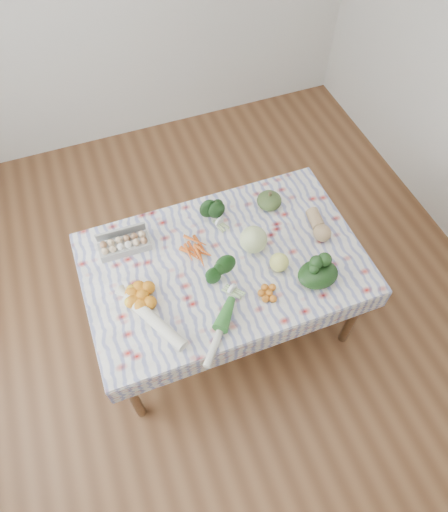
{
  "coord_description": "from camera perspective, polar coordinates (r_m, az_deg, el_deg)",
  "views": [
    {
      "loc": [
        -0.53,
        -1.41,
        3.02
      ],
      "look_at": [
        0.0,
        0.0,
        0.82
      ],
      "focal_mm": 32.0,
      "sensor_mm": 36.0,
      "label": 1
    }
  ],
  "objects": [
    {
      "name": "mandarin_cluster",
      "position": [
        2.59,
        5.65,
        -4.59
      ],
      "size": [
        0.19,
        0.19,
        0.04
      ],
      "primitive_type": "cube",
      "rotation": [
        0.0,
        0.0,
        -0.36
      ],
      "color": "orange",
      "rests_on": "tablecloth"
    },
    {
      "name": "kale_bunch",
      "position": [
        2.85,
        -1.27,
        5.26
      ],
      "size": [
        0.2,
        0.19,
        0.14
      ],
      "primitive_type": "ellipsoid",
      "rotation": [
        0.0,
        0.0,
        0.35
      ],
      "color": "#153313",
      "rests_on": "tablecloth"
    },
    {
      "name": "daikon",
      "position": [
        2.51,
        -8.68,
        -8.02
      ],
      "size": [
        0.27,
        0.45,
        0.07
      ],
      "primitive_type": "cylinder",
      "rotation": [
        1.57,
        0.0,
        0.47
      ],
      "color": "white",
      "rests_on": "tablecloth"
    },
    {
      "name": "grapefruit",
      "position": [
        2.67,
        6.9,
        -0.78
      ],
      "size": [
        0.14,
        0.14,
        0.11
      ],
      "primitive_type": "sphere",
      "rotation": [
        0.0,
        0.0,
        -0.24
      ],
      "color": "#E2E46B",
      "rests_on": "tablecloth"
    },
    {
      "name": "kabocha_squash",
      "position": [
        2.96,
        5.68,
        6.91
      ],
      "size": [
        0.2,
        0.2,
        0.1
      ],
      "primitive_type": "ellipsoid",
      "rotation": [
        0.0,
        0.0,
        -0.28
      ],
      "color": "#425929",
      "rests_on": "tablecloth"
    },
    {
      "name": "carrot_bunch",
      "position": [
        2.75,
        -3.56,
        0.84
      ],
      "size": [
        0.24,
        0.23,
        0.04
      ],
      "primitive_type": "cube",
      "rotation": [
        0.0,
        0.0,
        0.29
      ],
      "color": "orange",
      "rests_on": "tablecloth"
    },
    {
      "name": "leek",
      "position": [
        2.47,
        -0.6,
        -9.6
      ],
      "size": [
        0.29,
        0.33,
        0.04
      ],
      "primitive_type": "cylinder",
      "rotation": [
        1.57,
        0.0,
        -0.69
      ],
      "color": "silver",
      "rests_on": "tablecloth"
    },
    {
      "name": "egg_carton",
      "position": [
        2.8,
        -12.33,
        1.29
      ],
      "size": [
        0.31,
        0.13,
        0.08
      ],
      "primitive_type": "cube",
      "rotation": [
        0.0,
        0.0,
        -0.02
      ],
      "color": "#A2A29D",
      "rests_on": "tablecloth"
    },
    {
      "name": "broccoli",
      "position": [
        2.57,
        0.1,
        -3.25
      ],
      "size": [
        0.22,
        0.22,
        0.12
      ],
      "primitive_type": "ellipsoid",
      "rotation": [
        0.0,
        0.0,
        0.51
      ],
      "color": "#164114",
      "rests_on": "tablecloth"
    },
    {
      "name": "dining_table",
      "position": [
        2.79,
        0.0,
        -1.64
      ],
      "size": [
        1.6,
        1.0,
        0.75
      ],
      "color": "brown",
      "rests_on": "ground"
    },
    {
      "name": "tablecloth",
      "position": [
        2.72,
        0.0,
        -0.76
      ],
      "size": [
        1.66,
        1.06,
        0.01
      ],
      "primitive_type": "cube",
      "color": "silver",
      "rests_on": "dining_table"
    },
    {
      "name": "ground",
      "position": [
        3.38,
        0.0,
        -7.88
      ],
      "size": [
        4.5,
        4.5,
        0.0
      ],
      "primitive_type": "plane",
      "color": "brown",
      "rests_on": "ground"
    },
    {
      "name": "butternut_squash",
      "position": [
        2.88,
        11.76,
        3.89
      ],
      "size": [
        0.13,
        0.25,
        0.11
      ],
      "primitive_type": "ellipsoid",
      "rotation": [
        0.0,
        0.0,
        -0.12
      ],
      "color": "tan",
      "rests_on": "tablecloth"
    },
    {
      "name": "spinach_bag",
      "position": [
        2.66,
        11.65,
        -2.24
      ],
      "size": [
        0.28,
        0.25,
        0.11
      ],
      "primitive_type": "ellipsoid",
      "rotation": [
        0.0,
        0.0,
        -0.25
      ],
      "color": "black",
      "rests_on": "tablecloth"
    },
    {
      "name": "orange_cluster",
      "position": [
        2.59,
        -10.2,
        -4.93
      ],
      "size": [
        0.29,
        0.29,
        0.08
      ],
      "primitive_type": "cube",
      "rotation": [
        0.0,
        0.0,
        -0.18
      ],
      "color": "orange",
      "rests_on": "tablecloth"
    },
    {
      "name": "cabbage",
      "position": [
        2.71,
        3.71,
        2.07
      ],
      "size": [
        0.19,
        0.19,
        0.17
      ],
      "primitive_type": "sphere",
      "rotation": [
        0.0,
        0.0,
        -0.17
      ],
      "color": "#BFD28B",
      "rests_on": "tablecloth"
    }
  ]
}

